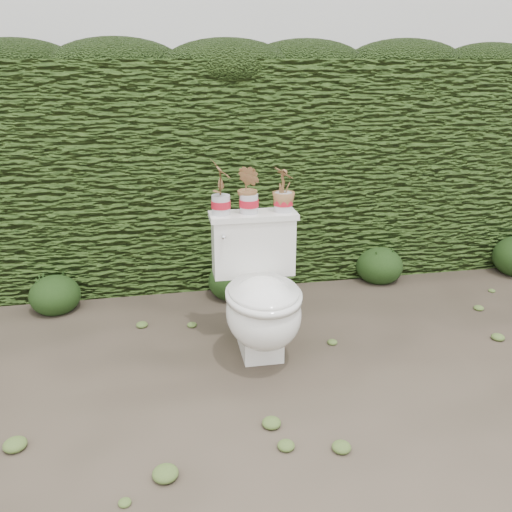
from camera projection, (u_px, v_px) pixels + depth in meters
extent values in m
plane|color=brown|center=(257.00, 367.00, 2.99)|extent=(60.00, 60.00, 0.00)
cube|color=#3D5B1E|center=(217.00, 169.00, 4.19)|extent=(8.00, 1.00, 1.60)
cube|color=silver|center=(218.00, 29.00, 7.93)|extent=(8.00, 3.50, 4.00)
cube|color=white|center=(260.00, 337.00, 3.11)|extent=(0.22, 0.30, 0.20)
ellipsoid|color=white|center=(263.00, 313.00, 2.95)|extent=(0.42, 0.52, 0.39)
cube|color=white|center=(253.00, 246.00, 3.15)|extent=(0.47, 0.18, 0.34)
cube|color=white|center=(253.00, 215.00, 3.08)|extent=(0.50, 0.20, 0.03)
cylinder|color=silver|center=(223.00, 236.00, 2.99)|extent=(0.02, 0.06, 0.02)
sphere|color=silver|center=(224.00, 237.00, 2.97)|extent=(0.03, 0.03, 0.03)
imported|color=#2F7123|center=(221.00, 188.00, 3.00)|extent=(0.11, 0.16, 0.30)
imported|color=#2F7123|center=(249.00, 191.00, 3.03)|extent=(0.17, 0.18, 0.26)
imported|color=#2F7123|center=(284.00, 191.00, 3.07)|extent=(0.17, 0.17, 0.24)
ellipsoid|color=#233D15|center=(54.00, 291.00, 3.63)|extent=(0.34, 0.34, 0.27)
ellipsoid|color=#233D15|center=(233.00, 277.00, 3.84)|extent=(0.35, 0.35, 0.28)
ellipsoid|color=#233D15|center=(379.00, 262.00, 4.12)|extent=(0.35, 0.35, 0.28)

